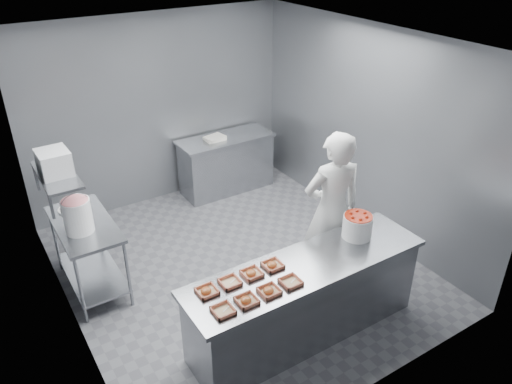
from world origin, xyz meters
The scene contains 24 objects.
floor centered at (0.00, 0.00, 0.00)m, with size 4.50×4.50×0.00m, color #4C4C51.
ceiling centered at (0.00, 0.00, 2.80)m, with size 4.50×4.50×0.00m, color white.
wall_back centered at (0.00, 2.25, 1.40)m, with size 4.00×0.04×2.80m, color slate.
wall_left centered at (-2.00, 0.00, 1.40)m, with size 0.04×4.50×2.80m, color slate.
wall_right centered at (2.00, 0.00, 1.40)m, with size 0.04×4.50×2.80m, color slate.
service_counter centered at (0.00, -1.35, 0.45)m, with size 2.60×0.70×0.90m.
prep_table centered at (-1.65, 0.60, 0.59)m, with size 0.60×1.20×0.90m.
back_counter centered at (0.90, 1.90, 0.45)m, with size 1.50×0.60×0.90m.
wall_shelf centered at (-1.82, 0.60, 1.55)m, with size 0.35×0.90×0.03m, color slate.
tray_0 centered at (-1.03, -1.50, 0.92)m, with size 0.19×0.18×0.04m.
tray_1 centered at (-0.79, -1.50, 0.92)m, with size 0.19×0.18×0.06m.
tray_2 centered at (-0.55, -1.50, 0.92)m, with size 0.19×0.18×0.06m.
tray_3 centered at (-0.31, -1.50, 0.92)m, with size 0.19×0.18×0.04m.
tray_4 centered at (-1.03, -1.20, 0.92)m, with size 0.19×0.18×0.06m.
tray_5 centered at (-0.79, -1.20, 0.92)m, with size 0.19×0.18×0.04m.
tray_6 centered at (-0.55, -1.20, 0.92)m, with size 0.19×0.18×0.06m.
tray_7 centered at (-0.31, -1.20, 0.92)m, with size 0.19×0.18×0.06m.
worker centered at (0.81, -0.75, 0.96)m, with size 0.70×0.46×1.92m, color white.
strawberry_tub centered at (0.74, -1.24, 1.04)m, with size 0.31×0.31×0.26m.
glaze_bucket centered at (-1.72, 0.45, 1.10)m, with size 0.32×0.30×0.47m.
bucket_lid centered at (-1.70, 0.96, 0.91)m, with size 0.29×0.29×0.02m, color white.
rag centered at (-1.66, 0.97, 0.91)m, with size 0.14×0.12×0.02m, color #CCB28C.
appliance centered at (-1.82, 0.58, 1.69)m, with size 0.30×0.34×0.26m, color gray.
paper_stack centered at (0.71, 1.90, 0.93)m, with size 0.30×0.22×0.06m, color silver.
Camera 1 is at (-2.54, -4.41, 3.89)m, focal length 35.00 mm.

